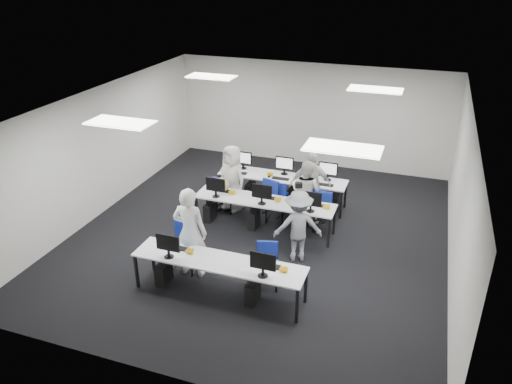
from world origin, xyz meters
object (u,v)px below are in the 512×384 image
(chair_7, at_px, (320,209))
(photographer, at_px, (298,226))
(chair_4, at_px, (322,218))
(student_1, at_px, (306,192))
(desk_front, at_px, (219,263))
(student_0, at_px, (190,232))
(chair_0, at_px, (184,255))
(chair_1, at_px, (267,273))
(student_3, at_px, (310,185))
(chair_2, at_px, (228,200))
(chair_3, at_px, (276,209))
(student_2, at_px, (232,178))
(chair_5, at_px, (225,197))
(chair_6, at_px, (275,202))
(desk_mid, at_px, (264,202))

(chair_7, bearing_deg, photographer, -78.59)
(chair_4, bearing_deg, chair_7, 98.48)
(student_1, bearing_deg, desk_front, 93.23)
(chair_7, xyz_separation_m, student_0, (-1.87, -3.05, 0.66))
(chair_0, height_order, chair_1, chair_0)
(chair_1, bearing_deg, student_3, 72.78)
(chair_2, relative_size, photographer, 0.55)
(chair_3, height_order, student_2, student_2)
(chair_4, distance_m, student_2, 2.39)
(student_0, bearing_deg, photographer, -148.58)
(chair_0, xyz_separation_m, chair_4, (2.24, 2.50, -0.04))
(chair_5, relative_size, photographer, 0.55)
(student_1, bearing_deg, chair_2, 18.18)
(chair_6, bearing_deg, student_2, -156.79)
(chair_4, distance_m, chair_5, 2.54)
(chair_2, bearing_deg, photographer, -31.09)
(chair_2, distance_m, chair_6, 1.17)
(chair_0, height_order, chair_2, chair_0)
(chair_3, height_order, chair_4, chair_3)
(desk_front, relative_size, photographer, 2.09)
(desk_mid, distance_m, student_2, 1.29)
(desk_front, distance_m, chair_7, 3.70)
(desk_mid, xyz_separation_m, chair_3, (0.12, 0.52, -0.41))
(desk_mid, distance_m, student_3, 1.25)
(desk_mid, relative_size, chair_7, 3.87)
(chair_5, relative_size, student_0, 0.46)
(chair_5, height_order, student_1, student_1)
(student_0, bearing_deg, desk_front, 147.58)
(desk_mid, bearing_deg, photographer, -42.53)
(chair_3, height_order, chair_6, chair_6)
(chair_5, xyz_separation_m, student_0, (0.50, -2.87, 0.66))
(chair_2, relative_size, chair_3, 0.98)
(desk_mid, xyz_separation_m, student_0, (-0.78, -2.15, 0.24))
(chair_1, bearing_deg, student_2, 107.59)
(desk_front, distance_m, chair_5, 3.58)
(student_0, height_order, photographer, student_0)
(student_0, xyz_separation_m, student_1, (1.55, 2.83, -0.16))
(chair_0, distance_m, chair_3, 2.79)
(student_2, distance_m, student_3, 1.89)
(desk_mid, xyz_separation_m, photographer, (1.03, -0.95, 0.09))
(chair_5, relative_size, chair_6, 0.89)
(chair_0, height_order, chair_6, chair_0)
(chair_0, xyz_separation_m, student_3, (1.81, 2.97, 0.52))
(chair_1, distance_m, chair_2, 3.26)
(chair_7, height_order, student_1, student_1)
(chair_0, bearing_deg, student_3, 49.09)
(desk_front, xyz_separation_m, chair_5, (-1.28, 3.32, -0.42))
(desk_front, distance_m, student_3, 3.63)
(chair_7, bearing_deg, chair_2, -159.92)
(chair_7, height_order, student_0, student_0)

